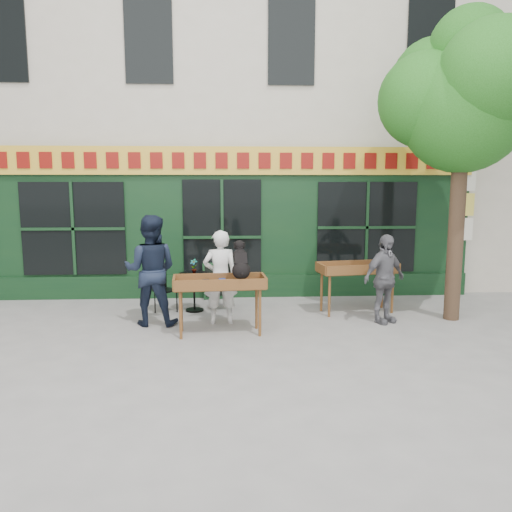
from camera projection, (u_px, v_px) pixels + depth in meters
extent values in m
plane|color=slate|center=(221.00, 327.00, 8.84)|extent=(80.00, 80.00, 0.00)
cube|color=beige|center=(223.00, 94.00, 14.03)|extent=(14.00, 7.00, 10.00)
cube|color=black|center=(222.00, 225.00, 10.99)|extent=(11.00, 0.16, 3.20)
cube|color=gold|center=(222.00, 161.00, 10.67)|extent=(11.00, 0.06, 0.60)
cube|color=maroon|center=(222.00, 161.00, 10.63)|extent=(9.60, 0.03, 0.34)
cube|color=black|center=(223.00, 286.00, 11.09)|extent=(11.00, 0.10, 0.50)
cube|color=black|center=(222.00, 237.00, 10.93)|extent=(1.70, 0.05, 2.50)
cube|color=black|center=(74.00, 229.00, 10.73)|extent=(2.20, 0.05, 2.00)
cube|color=black|center=(367.00, 227.00, 11.07)|extent=(2.20, 0.05, 2.00)
cube|color=silver|center=(463.00, 229.00, 11.17)|extent=(0.42, 0.02, 0.50)
cube|color=#E5D14C|center=(465.00, 205.00, 11.09)|extent=(0.42, 0.02, 0.50)
cube|color=silver|center=(466.00, 180.00, 11.01)|extent=(0.42, 0.02, 0.50)
cylinder|color=#382619|center=(456.00, 223.00, 9.09)|extent=(0.28, 0.28, 3.60)
sphere|color=#1B5313|center=(463.00, 110.00, 8.80)|extent=(2.20, 2.20, 2.20)
sphere|color=#1B5313|center=(494.00, 96.00, 9.09)|extent=(1.80, 1.80, 1.80)
sphere|color=#1B5313|center=(426.00, 100.00, 8.94)|extent=(1.70, 1.70, 1.70)
sphere|color=#1B5313|center=(494.00, 74.00, 8.15)|extent=(1.80, 1.80, 1.80)
sphere|color=#1B5313|center=(434.00, 82.00, 9.29)|extent=(1.60, 1.60, 1.60)
sphere|color=#1B5313|center=(470.00, 46.00, 8.75)|extent=(1.40, 1.40, 1.40)
cylinder|color=brown|center=(181.00, 315.00, 8.09)|extent=(0.05, 0.05, 0.80)
cylinder|color=brown|center=(260.00, 313.00, 8.25)|extent=(0.05, 0.05, 0.80)
cylinder|color=brown|center=(181.00, 309.00, 8.52)|extent=(0.05, 0.05, 0.80)
cylinder|color=brown|center=(257.00, 306.00, 8.68)|extent=(0.05, 0.05, 0.80)
cube|color=brown|center=(220.00, 286.00, 8.33)|extent=(1.54, 0.69, 0.05)
cube|color=brown|center=(221.00, 285.00, 8.03)|extent=(1.50, 0.15, 0.18)
cube|color=brown|center=(219.00, 278.00, 8.60)|extent=(1.50, 0.15, 0.18)
cube|color=brown|center=(220.00, 283.00, 8.32)|extent=(1.33, 0.49, 0.06)
imported|color=silver|center=(220.00, 277.00, 8.96)|extent=(0.65, 0.45, 1.70)
cylinder|color=brown|center=(329.00, 296.00, 9.45)|extent=(0.05, 0.05, 0.80)
cylinder|color=brown|center=(392.00, 293.00, 9.72)|extent=(0.05, 0.05, 0.80)
cylinder|color=brown|center=(322.00, 291.00, 9.88)|extent=(0.05, 0.05, 0.80)
cylinder|color=brown|center=(382.00, 288.00, 10.15)|extent=(0.05, 0.05, 0.80)
cube|color=brown|center=(357.00, 271.00, 9.74)|extent=(1.57, 0.81, 0.05)
cube|color=brown|center=(364.00, 270.00, 9.45)|extent=(1.49, 0.28, 0.18)
cube|color=brown|center=(352.00, 265.00, 10.01)|extent=(1.49, 0.28, 0.18)
cube|color=brown|center=(357.00, 268.00, 9.73)|extent=(1.35, 0.60, 0.06)
imported|color=#5A5A5F|center=(384.00, 279.00, 9.01)|extent=(1.02, 0.81, 1.62)
cylinder|color=black|center=(195.00, 310.00, 9.94)|extent=(0.36, 0.36, 0.03)
cylinder|color=black|center=(194.00, 292.00, 9.88)|extent=(0.04, 0.04, 0.72)
cylinder|color=black|center=(194.00, 274.00, 9.83)|extent=(0.60, 0.60, 0.03)
cube|color=black|center=(166.00, 290.00, 9.75)|extent=(0.51, 0.51, 0.03)
cube|color=black|center=(159.00, 277.00, 9.81)|extent=(0.25, 0.30, 0.50)
cylinder|color=black|center=(166.00, 304.00, 9.57)|extent=(0.02, 0.02, 0.44)
cylinder|color=black|center=(177.00, 301.00, 9.81)|extent=(0.02, 0.02, 0.44)
cylinder|color=black|center=(155.00, 302.00, 9.75)|extent=(0.02, 0.02, 0.44)
cylinder|color=black|center=(166.00, 299.00, 9.99)|extent=(0.02, 0.02, 0.44)
cube|color=black|center=(222.00, 288.00, 9.95)|extent=(0.40, 0.40, 0.03)
cube|color=black|center=(230.00, 275.00, 9.94)|extent=(0.07, 0.36, 0.50)
cylinder|color=black|center=(214.00, 298.00, 10.11)|extent=(0.02, 0.02, 0.44)
cylinder|color=black|center=(215.00, 301.00, 9.82)|extent=(0.02, 0.02, 0.44)
cylinder|color=black|center=(229.00, 297.00, 10.16)|extent=(0.02, 0.02, 0.44)
cylinder|color=black|center=(230.00, 301.00, 9.86)|extent=(0.02, 0.02, 0.44)
imported|color=gray|center=(194.00, 266.00, 9.81)|extent=(0.18, 0.15, 0.29)
imported|color=black|center=(151.00, 270.00, 8.87)|extent=(1.01, 0.81, 1.97)
cube|color=black|center=(216.00, 281.00, 10.94)|extent=(0.59, 0.30, 0.79)
cube|color=black|center=(216.00, 281.00, 10.92)|extent=(0.48, 0.26, 0.65)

